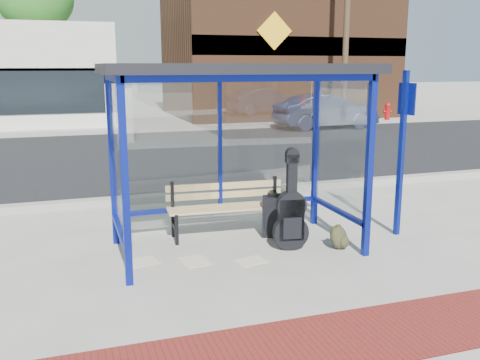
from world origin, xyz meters
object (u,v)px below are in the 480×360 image
object	(u,v)px
guitar_bag	(291,215)
parked_car	(326,111)
backpack	(339,238)
suitcase	(275,216)
fire_hydrant	(388,112)
bench	(227,205)

from	to	relation	value
guitar_bag	parked_car	distance (m)	14.20
parked_car	backpack	bearing A→B (deg)	150.43
suitcase	parked_car	distance (m)	13.70
fire_hydrant	parked_car	bearing A→B (deg)	-161.23
parked_car	fire_hydrant	bearing A→B (deg)	-74.37
bench	suitcase	size ratio (longest dim) A/B	2.73
parked_car	suitcase	bearing A→B (deg)	146.69
bench	suitcase	world-z (taller)	bench
guitar_bag	fire_hydrant	xyz separation A→B (m)	(10.47, 13.63, -0.02)
guitar_bag	backpack	world-z (taller)	guitar_bag
suitcase	backpack	distance (m)	1.00
bench	fire_hydrant	xyz separation A→B (m)	(11.10, 12.79, -0.00)
suitcase	bench	bearing A→B (deg)	179.91
parked_car	fire_hydrant	world-z (taller)	parked_car
bench	fire_hydrant	world-z (taller)	fire_hydrant
backpack	parked_car	size ratio (longest dim) A/B	0.08
backpack	fire_hydrant	world-z (taller)	fire_hydrant
guitar_bag	fire_hydrant	distance (m)	17.19
backpack	guitar_bag	bearing A→B (deg)	138.73
bench	parked_car	world-z (taller)	parked_car
suitcase	backpack	xyz separation A→B (m)	(0.61, -0.77, -0.14)
parked_car	guitar_bag	bearing A→B (deg)	147.83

